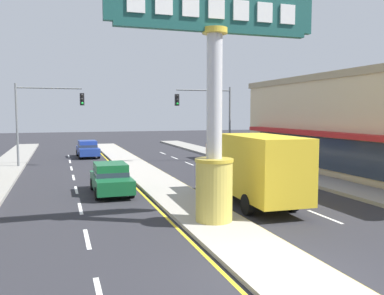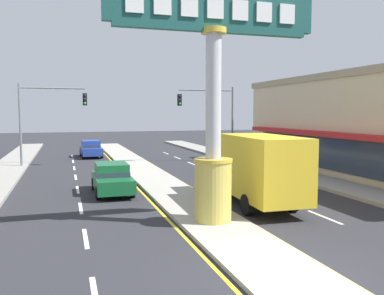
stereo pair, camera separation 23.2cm
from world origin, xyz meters
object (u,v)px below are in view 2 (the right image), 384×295
Objects in this scene: district_sign at (213,108)px; traffic_light_left_side at (45,110)px; box_truck_near_right_lane at (254,167)px; sedan_near_left_lane at (112,178)px; sedan_far_right_lane at (91,149)px; traffic_light_right_side at (213,111)px.

traffic_light_left_side is at bearing 109.37° from district_sign.
sedan_near_left_lane is at bearing 141.78° from box_truck_near_right_lane.
sedan_far_right_lane is at bearing 104.53° from box_truck_near_right_lane.
box_truck_near_right_lane is (-3.63, -15.21, -2.55)m from traffic_light_right_side.
traffic_light_right_side is at bearing 76.56° from box_truck_near_right_lane.
district_sign is 1.35× the size of traffic_light_right_side.
district_sign is at bearing -139.10° from box_truck_near_right_lane.
traffic_light_right_side is 1.44× the size of sedan_near_left_lane.
traffic_light_left_side is 1.42× the size of sedan_far_right_lane.
traffic_light_left_side is at bearing 107.39° from sedan_near_left_lane.
box_truck_near_right_lane is 1.62× the size of sedan_near_left_lane.
sedan_near_left_lane is (-9.37, -10.70, -3.46)m from traffic_light_right_side.
traffic_light_right_side is at bearing 69.88° from district_sign.
district_sign is at bearing -110.12° from traffic_light_right_side.
traffic_light_left_side reaches higher than sedan_far_right_lane.
district_sign is 8.30m from sedan_near_left_lane.
district_sign is 18.83m from traffic_light_right_side.
traffic_light_left_side is 0.89× the size of box_truck_near_right_lane.
traffic_light_left_side is at bearing 120.28° from box_truck_near_right_lane.
traffic_light_right_side reaches higher than sedan_near_left_lane.
district_sign is at bearing -83.29° from sedan_far_right_lane.
traffic_light_right_side is 14.64m from sedan_near_left_lane.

